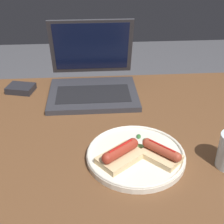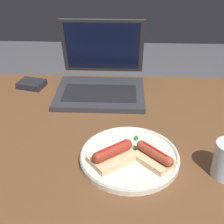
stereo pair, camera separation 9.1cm
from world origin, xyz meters
TOP-DOWN VIEW (x-y plane):
  - desk at (0.00, 0.00)m, footprint 1.38×0.89m
  - laptop at (-0.15, 0.31)m, footprint 0.31×0.32m
  - plate at (-0.05, -0.09)m, footprint 0.26×0.26m
  - sausage_toast_left at (0.01, -0.11)m, footprint 0.11×0.12m
  - sausage_toast_middle at (-0.09, -0.11)m, footprint 0.13×0.13m
  - salad_pile at (-0.02, -0.05)m, footprint 0.06×0.07m
  - external_drive at (-0.42, 0.33)m, footprint 0.11×0.09m

SIDE VIEW (x-z plane):
  - desk at x=0.00m, z-range 0.28..0.98m
  - plate at x=-0.05m, z-range 0.70..0.72m
  - external_drive at x=-0.42m, z-range 0.70..0.72m
  - salad_pile at x=-0.02m, z-range 0.72..0.72m
  - sausage_toast_left at x=0.01m, z-range 0.71..0.75m
  - sausage_toast_middle at x=-0.09m, z-range 0.71..0.76m
  - laptop at x=-0.15m, z-range 0.62..0.87m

